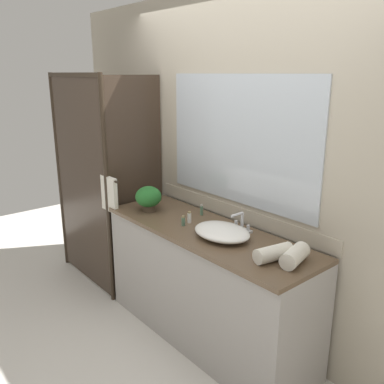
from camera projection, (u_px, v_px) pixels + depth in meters
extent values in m
plane|color=silver|center=(204.00, 336.00, 3.23)|extent=(8.00, 8.00, 0.00)
cube|color=#B2A893|center=(240.00, 169.00, 3.09)|extent=(4.40, 0.05, 2.60)
cube|color=#B2A893|center=(236.00, 213.00, 3.16)|extent=(1.80, 0.01, 0.11)
cube|color=silver|center=(238.00, 140.00, 3.01)|extent=(1.44, 0.01, 0.94)
cube|color=#9E9993|center=(206.00, 286.00, 3.12)|extent=(1.80, 0.56, 0.87)
cube|color=brown|center=(205.00, 231.00, 2.99)|extent=(1.80, 0.58, 0.03)
cylinder|color=#2D2319|center=(59.00, 173.00, 4.22)|extent=(0.04, 0.04, 2.00)
cylinder|color=#2D2319|center=(107.00, 195.00, 3.49)|extent=(0.04, 0.04, 2.00)
cube|color=#2D2319|center=(73.00, 75.00, 3.58)|extent=(1.00, 0.04, 0.04)
cube|color=#382B21|center=(81.00, 183.00, 3.85)|extent=(0.96, 0.01, 1.96)
cube|color=#382B21|center=(136.00, 189.00, 3.66)|extent=(0.01, 0.57, 1.96)
cylinder|color=#2D2319|center=(108.00, 179.00, 3.44)|extent=(0.32, 0.02, 0.02)
cube|color=silver|center=(109.00, 194.00, 3.48)|extent=(0.22, 0.04, 0.30)
ellipsoid|color=white|center=(222.00, 232.00, 2.83)|extent=(0.43, 0.33, 0.08)
cube|color=silver|center=(242.00, 229.00, 2.96)|extent=(0.17, 0.04, 0.02)
cylinder|color=silver|center=(242.00, 221.00, 2.94)|extent=(0.02, 0.02, 0.12)
cylinder|color=silver|center=(237.00, 215.00, 2.89)|extent=(0.02, 0.11, 0.02)
cylinder|color=silver|center=(236.00, 223.00, 3.00)|extent=(0.02, 0.02, 0.04)
cylinder|color=silver|center=(248.00, 228.00, 2.91)|extent=(0.02, 0.02, 0.04)
cylinder|color=#473828|center=(149.00, 208.00, 3.37)|extent=(0.11, 0.11, 0.05)
ellipsoid|color=#236327|center=(148.00, 197.00, 3.35)|extent=(0.21, 0.21, 0.17)
cylinder|color=white|center=(190.00, 218.00, 3.11)|extent=(0.03, 0.03, 0.08)
cylinder|color=#9E895B|center=(190.00, 212.00, 3.10)|extent=(0.02, 0.02, 0.01)
cylinder|color=#4C7056|center=(183.00, 222.00, 3.05)|extent=(0.03, 0.03, 0.06)
cylinder|color=#9E895B|center=(183.00, 217.00, 3.04)|extent=(0.02, 0.02, 0.01)
cylinder|color=#4C7056|center=(202.00, 210.00, 3.28)|extent=(0.02, 0.02, 0.08)
cylinder|color=#B7B2A8|center=(202.00, 205.00, 3.26)|extent=(0.02, 0.02, 0.01)
cylinder|color=silver|center=(295.00, 256.00, 2.43)|extent=(0.16, 0.25, 0.10)
cylinder|color=silver|center=(274.00, 253.00, 2.47)|extent=(0.14, 0.26, 0.10)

